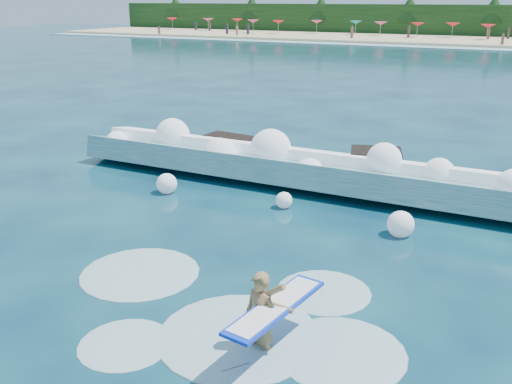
{
  "coord_description": "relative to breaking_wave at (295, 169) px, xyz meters",
  "views": [
    {
      "loc": [
        7.84,
        -10.51,
        5.99
      ],
      "look_at": [
        1.5,
        2.0,
        1.2
      ],
      "focal_mm": 40.0,
      "sensor_mm": 36.0,
      "label": 1
    }
  ],
  "objects": [
    {
      "name": "wave_spray",
      "position": [
        -0.4,
        -0.16,
        0.4
      ],
      "size": [
        15.16,
        4.37,
        1.77
      ],
      "color": "white",
      "rests_on": "ground"
    },
    {
      "name": "beach",
      "position": [
        -0.63,
        71.39,
        -0.28
      ],
      "size": [
        140.0,
        20.0,
        0.4
      ],
      "primitive_type": "cube",
      "color": "tan",
      "rests_on": "ground"
    },
    {
      "name": "rock_cluster",
      "position": [
        -0.77,
        1.33,
        -0.1
      ],
      "size": [
        7.82,
        3.05,
        1.2
      ],
      "color": "black",
      "rests_on": "ground"
    },
    {
      "name": "beachgoers",
      "position": [
        -1.92,
        68.45,
        0.6
      ],
      "size": [
        98.16,
        13.31,
        1.94
      ],
      "color": "#3F332D",
      "rests_on": "ground"
    },
    {
      "name": "treeline",
      "position": [
        -0.63,
        81.39,
        2.02
      ],
      "size": [
        140.0,
        4.0,
        5.0
      ],
      "primitive_type": "cube",
      "color": "black",
      "rests_on": "ground"
    },
    {
      "name": "breaking_wave",
      "position": [
        0.0,
        0.0,
        0.0
      ],
      "size": [
        16.01,
        2.58,
        1.38
      ],
      "color": "teal",
      "rests_on": "ground"
    },
    {
      "name": "surfer_with_board",
      "position": [
        3.37,
        -9.24,
        0.19
      ],
      "size": [
        1.1,
        2.97,
        1.81
      ],
      "color": "olive",
      "rests_on": "ground"
    },
    {
      "name": "wet_band",
      "position": [
        -0.63,
        60.39,
        -0.44
      ],
      "size": [
        140.0,
        5.0,
        0.08
      ],
      "primitive_type": "cube",
      "color": "silver",
      "rests_on": "ground"
    },
    {
      "name": "ground",
      "position": [
        -0.63,
        -6.61,
        -0.48
      ],
      "size": [
        200.0,
        200.0,
        0.0
      ],
      "primitive_type": "plane",
      "color": "#07213B",
      "rests_on": "ground"
    },
    {
      "name": "beach_umbrellas",
      "position": [
        -0.52,
        73.76,
        1.77
      ],
      "size": [
        114.6,
        6.41,
        0.5
      ],
      "color": "red",
      "rests_on": "ground"
    },
    {
      "name": "surf_foam",
      "position": [
        2.45,
        -8.58,
        -0.48
      ],
      "size": [
        9.05,
        5.39,
        0.16
      ],
      "color": "silver",
      "rests_on": "ground"
    }
  ]
}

